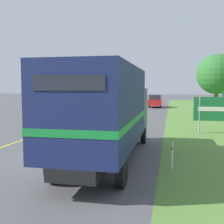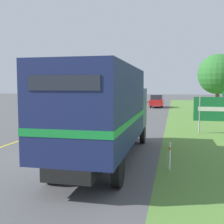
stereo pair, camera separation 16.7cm
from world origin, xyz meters
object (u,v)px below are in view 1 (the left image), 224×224
lead_car_white_ahead (138,97)px  highway_sign (215,109)px  lead_car_red_ahead (155,101)px  delineator_post (172,155)px  horse_trailer_truck (107,110)px  roadside_tree_mid (217,74)px  lead_car_white (104,107)px

lead_car_white_ahead → highway_sign: highway_sign is taller
lead_car_red_ahead → delineator_post: 29.87m
horse_trailer_truck → highway_sign: (4.95, 7.62, -0.47)m
lead_car_white_ahead → horse_trailer_truck: bearing=-85.1°
roadside_tree_mid → delineator_post: size_ratio=6.38×
lead_car_red_ahead → lead_car_white_ahead: size_ratio=1.01×
highway_sign → lead_car_red_ahead: bearing=102.4°
horse_trailer_truck → lead_car_white: bearing=103.9°
horse_trailer_truck → highway_sign: 9.10m
horse_trailer_truck → roadside_tree_mid: (6.74, 19.22, 2.09)m
lead_car_white_ahead → roadside_tree_mid: 25.46m
horse_trailer_truck → lead_car_red_ahead: 29.28m
horse_trailer_truck → lead_car_red_ahead: size_ratio=2.10×
horse_trailer_truck → roadside_tree_mid: size_ratio=1.41×
lead_car_white_ahead → delineator_post: 43.21m
lead_car_white → delineator_post: (6.17, -15.66, -0.51)m
highway_sign → roadside_tree_mid: 12.02m
lead_car_white → delineator_post: 16.84m
horse_trailer_truck → highway_sign: bearing=57.0°
horse_trailer_truck → lead_car_white_ahead: size_ratio=2.13×
roadside_tree_mid → horse_trailer_truck: bearing=-109.3°
horse_trailer_truck → roadside_tree_mid: roadside_tree_mid is taller
lead_car_white → roadside_tree_mid: size_ratio=0.73×
highway_sign → roadside_tree_mid: size_ratio=0.42×
highway_sign → roadside_tree_mid: bearing=81.3°
lead_car_red_ahead → lead_car_white: bearing=-105.7°
lead_car_red_ahead → lead_car_white_ahead: bearing=106.5°
highway_sign → delineator_post: bearing=-107.3°
horse_trailer_truck → delineator_post: size_ratio=9.01×
lead_car_red_ahead → lead_car_white_ahead: lead_car_red_ahead is taller
highway_sign → roadside_tree_mid: roadside_tree_mid is taller
lead_car_red_ahead → highway_sign: bearing=-77.6°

